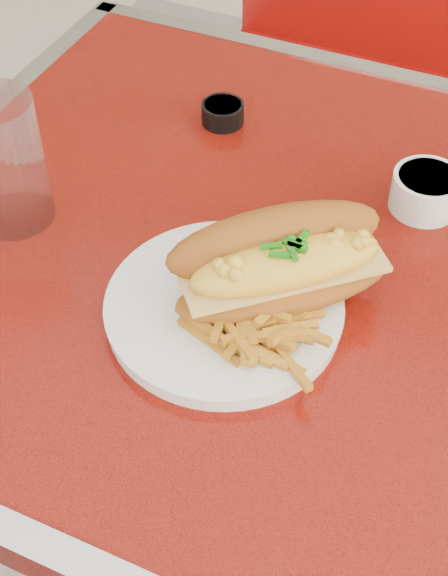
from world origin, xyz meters
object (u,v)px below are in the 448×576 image
at_px(fork, 280,295).
at_px(water_tumbler, 4,162).
at_px(dinner_plate, 224,308).
at_px(mac_hoagie, 281,263).
at_px(sauce_cup_left, 223,112).
at_px(gravy_ramekin, 426,190).
at_px(diner_table, 388,382).

relative_size(fork, water_tumbler, 0.79).
height_order(dinner_plate, water_tumbler, water_tumbler).
bearing_deg(fork, mac_hoagie, -2.18).
distance_m(mac_hoagie, water_tumbler, 0.33).
relative_size(mac_hoagie, sauce_cup_left, 3.46).
xyz_separation_m(gravy_ramekin, water_tumbler, (-0.42, -0.21, 0.05)).
xyz_separation_m(diner_table, water_tumbler, (-0.45, -0.07, 0.24)).
height_order(dinner_plate, fork, same).
height_order(diner_table, mac_hoagie, mac_hoagie).
distance_m(gravy_ramekin, water_tumbler, 0.48).
distance_m(diner_table, dinner_plate, 0.26).
xyz_separation_m(diner_table, gravy_ramekin, (-0.02, 0.14, 0.19)).
bearing_deg(fork, diner_table, -91.22).
xyz_separation_m(dinner_plate, mac_hoagie, (0.05, 0.04, 0.05)).
xyz_separation_m(mac_hoagie, fork, (0.00, -0.00, -0.04)).
bearing_deg(diner_table, fork, -146.76).
relative_size(dinner_plate, gravy_ramekin, 3.39).
bearing_deg(mac_hoagie, gravy_ramekin, 23.58).
height_order(sauce_cup_left, water_tumbler, water_tumbler).
distance_m(diner_table, water_tumbler, 0.51).
distance_m(fork, gravy_ramekin, 0.24).
relative_size(mac_hoagie, gravy_ramekin, 2.61).
bearing_deg(gravy_ramekin, dinner_plate, -119.94).
xyz_separation_m(sauce_cup_left, water_tumbler, (-0.14, -0.26, 0.06)).
height_order(diner_table, sauce_cup_left, sauce_cup_left).
bearing_deg(water_tumbler, gravy_ramekin, 25.96).
relative_size(fork, sauce_cup_left, 1.75).
bearing_deg(sauce_cup_left, diner_table, -32.59).
height_order(dinner_plate, sauce_cup_left, sauce_cup_left).
xyz_separation_m(dinner_plate, water_tumbler, (-0.28, 0.04, 0.07)).
bearing_deg(fork, sauce_cup_left, -0.12).
xyz_separation_m(diner_table, mac_hoagie, (-0.12, -0.07, 0.22)).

